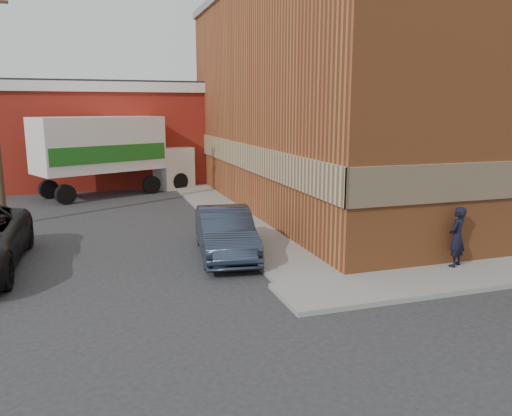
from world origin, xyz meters
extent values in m
plane|color=#28282B|center=(0.00, 0.00, 0.00)|extent=(90.00, 90.00, 0.00)
cube|color=#A7572B|center=(8.50, 9.00, 4.50)|extent=(14.00, 18.00, 9.00)
cube|color=tan|center=(1.46, 9.00, 2.30)|extent=(0.08, 18.16, 1.00)
cube|color=gray|center=(0.60, 9.00, 0.06)|extent=(1.80, 18.00, 0.12)
cube|color=maroon|center=(-6.00, 20.00, 2.50)|extent=(16.00, 8.00, 5.00)
cube|color=silver|center=(-6.00, 20.00, 5.25)|extent=(16.30, 8.30, 0.50)
cube|color=black|center=(-6.00, 20.00, 5.55)|extent=(16.00, 8.00, 0.10)
imported|color=black|center=(4.59, -0.25, 0.91)|extent=(0.69, 0.62, 1.58)
imported|color=#293345|center=(-0.80, 2.89, 0.69)|extent=(1.96, 4.32, 1.37)
cube|color=white|center=(-4.00, 14.51, 2.52)|extent=(6.37, 4.62, 2.57)
cube|color=#1F711E|center=(-3.50, 13.43, 2.12)|extent=(5.21, 2.41, 0.79)
cube|color=white|center=(-0.50, 16.12, 1.09)|extent=(2.52, 2.71, 2.17)
cylinder|color=black|center=(-5.56, 12.71, 0.44)|extent=(0.93, 0.64, 0.89)
cylinder|color=black|center=(-6.38, 14.50, 0.44)|extent=(0.93, 0.64, 0.89)
cylinder|color=black|center=(-1.62, 14.52, 0.44)|extent=(0.93, 0.64, 0.89)
cylinder|color=black|center=(-2.44, 16.31, 0.44)|extent=(0.93, 0.64, 0.89)
cylinder|color=black|center=(-0.09, 15.22, 0.44)|extent=(0.93, 0.64, 0.89)
cylinder|color=black|center=(-0.92, 17.01, 0.44)|extent=(0.93, 0.64, 0.89)
camera|label=1|loc=(-4.23, -10.56, 4.17)|focal=35.00mm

